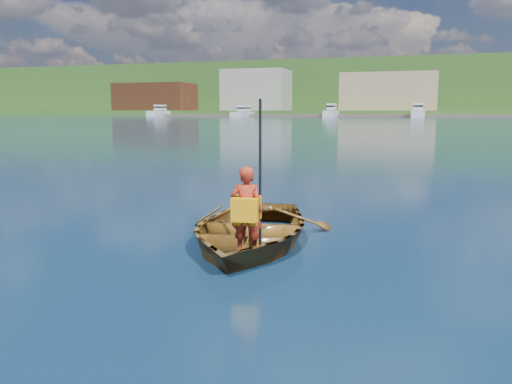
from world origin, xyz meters
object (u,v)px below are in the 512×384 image
at_px(rowboat, 249,229).
at_px(dock, 407,116).
at_px(marina_yachts, 394,113).
at_px(child_paddler, 247,210).

relative_size(rowboat, dock, 0.02).
bearing_deg(dock, rowboat, -90.51).
bearing_deg(marina_yachts, child_paddler, -89.08).
height_order(rowboat, dock, dock).
relative_size(dock, marina_yachts, 1.10).
bearing_deg(dock, child_paddler, -90.41).
distance_m(rowboat, dock, 147.87).
height_order(rowboat, marina_yachts, marina_yachts).
bearing_deg(rowboat, child_paddler, -73.90).
height_order(rowboat, child_paddler, child_paddler).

